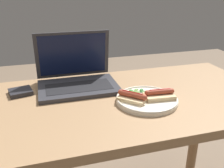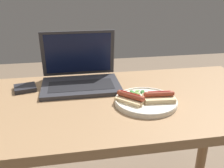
{
  "view_description": "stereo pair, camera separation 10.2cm",
  "coord_description": "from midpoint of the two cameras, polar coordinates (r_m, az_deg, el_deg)",
  "views": [
    {
      "loc": [
        -0.22,
        -0.89,
        1.18
      ],
      "look_at": [
        0.04,
        0.02,
        0.79
      ],
      "focal_mm": 40.0,
      "sensor_mm": 36.0,
      "label": 1
    },
    {
      "loc": [
        -0.12,
        -0.91,
        1.18
      ],
      "look_at": [
        0.04,
        0.02,
        0.79
      ],
      "focal_mm": 40.0,
      "sensor_mm": 36.0,
      "label": 2
    }
  ],
  "objects": [
    {
      "name": "sausage_toast_middle",
      "position": [
        0.98,
        1.64,
        -3.1
      ],
      "size": [
        0.12,
        0.12,
        0.04
      ],
      "rotation": [
        0.0,
        0.0,
        2.36
      ],
      "color": "#D6B784",
      "rests_on": "plate"
    },
    {
      "name": "external_drive",
      "position": [
        1.16,
        -22.57,
        -1.73
      ],
      "size": [
        0.11,
        0.1,
        0.02
      ],
      "rotation": [
        0.0,
        0.0,
        0.22
      ],
      "color": "#232328",
      "rests_on": "desk"
    },
    {
      "name": "plate",
      "position": [
        1.0,
        5.07,
        -3.64
      ],
      "size": [
        0.25,
        0.25,
        0.02
      ],
      "color": "silver",
      "rests_on": "desk"
    },
    {
      "name": "sausage_toast_left",
      "position": [
        1.01,
        7.92,
        -2.52
      ],
      "size": [
        0.12,
        0.08,
        0.04
      ],
      "rotation": [
        0.0,
        0.0,
        3.06
      ],
      "color": "#D6B784",
      "rests_on": "plate"
    },
    {
      "name": "salad_pile",
      "position": [
        1.06,
        2.93,
        -1.69
      ],
      "size": [
        0.07,
        0.06,
        0.01
      ],
      "color": "#387A33",
      "rests_on": "plate"
    },
    {
      "name": "desk",
      "position": [
        1.07,
        -4.81,
        -8.46
      ],
      "size": [
        1.47,
        0.65,
        0.73
      ],
      "color": "#93704C",
      "rests_on": "ground_plane"
    },
    {
      "name": "laptop",
      "position": [
        1.16,
        -10.57,
        1.45
      ],
      "size": [
        0.35,
        0.26,
        0.24
      ],
      "color": "#2D2D33",
      "rests_on": "desk"
    }
  ]
}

